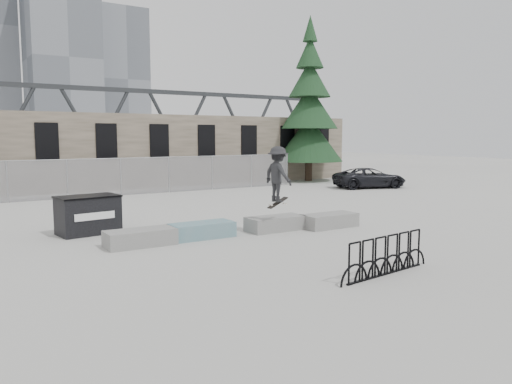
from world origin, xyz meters
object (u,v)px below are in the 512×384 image
planter_center_left (202,230)px  bike_rack (386,256)px  suv (370,178)px  planter_offset (329,220)px  dumpster (88,215)px  spruce_tree (309,114)px  skateboarder (278,174)px  planter_center_right (275,223)px  planter_far_left (140,237)px

planter_center_left → bike_rack: 6.30m
bike_rack → suv: suv is taller
planter_offset → suv: bearing=39.3°
planter_center_left → dumpster: size_ratio=0.98×
spruce_tree → planter_center_left: bearing=-137.5°
planter_offset → dumpster: dumpster is taller
suv → planter_offset: bearing=146.8°
dumpster → skateboarder: bearing=-40.6°
planter_offset → bike_rack: (-2.86, -5.30, 0.18)m
planter_center_right → planter_center_left: bearing=175.3°
spruce_tree → planter_center_right: bearing=-131.7°
planter_center_right → suv: size_ratio=0.45×
planter_center_left → skateboarder: bearing=-19.2°
planter_center_left → dumpster: (-2.84, 2.57, 0.37)m
planter_center_left → dumpster: dumpster is taller
skateboarder → planter_offset: bearing=-94.4°
planter_offset → skateboarder: skateboarder is taller
planter_far_left → suv: bearing=25.3°
dumpster → suv: dumpster is taller
planter_center_left → skateboarder: 2.99m
suv → bike_rack: bearing=153.5°
suv → skateboarder: (-13.18, -9.01, 1.34)m
planter_center_right → bike_rack: bearing=-99.1°
planter_center_right → dumpster: (-5.49, 2.79, 0.37)m
planter_far_left → bike_rack: (3.75, -5.97, 0.18)m
planter_center_right → suv: (12.85, 8.41, 0.36)m
planter_far_left → planter_offset: bearing=-5.8°
suv → skateboarder: size_ratio=2.25×
planter_center_right → planter_offset: (1.92, -0.54, 0.00)m
planter_center_left → planter_center_right: bearing=-4.7°
bike_rack → planter_center_right: bearing=80.9°
skateboarder → planter_center_left: bearing=64.8°
suv → planter_center_left: bearing=135.4°
skateboarder → planter_center_right: bearing=-34.3°
bike_rack → spruce_tree: 24.69m
planter_offset → spruce_tree: 18.87m
dumpster → skateboarder: size_ratio=1.03×
planter_center_left → planter_center_right: (2.65, -0.22, 0.00)m
skateboarder → bike_rack: bearing=167.4°
planter_center_left → bike_rack: size_ratio=0.64×
bike_rack → planter_offset: bearing=61.7°
planter_center_right → bike_rack: (-0.93, -5.84, 0.18)m
planter_center_right → suv: bearing=33.2°
planter_center_left → skateboarder: size_ratio=1.01×
planter_far_left → skateboarder: size_ratio=1.01×
planter_offset → suv: 14.13m
dumpster → spruce_tree: (18.21, 11.50, 4.07)m
planter_center_right → spruce_tree: 19.64m
planter_center_left → planter_offset: size_ratio=1.00×
planter_far_left → planter_center_left: bearing=2.3°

